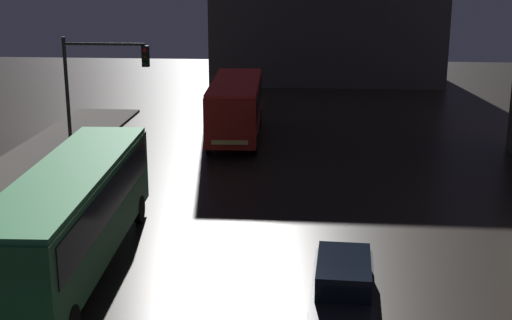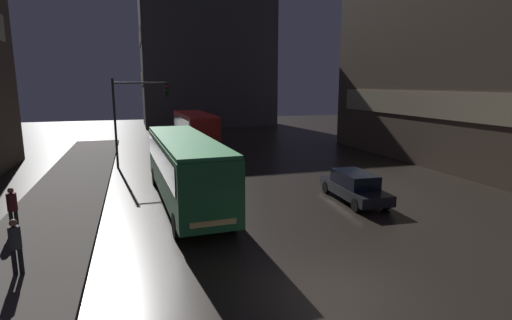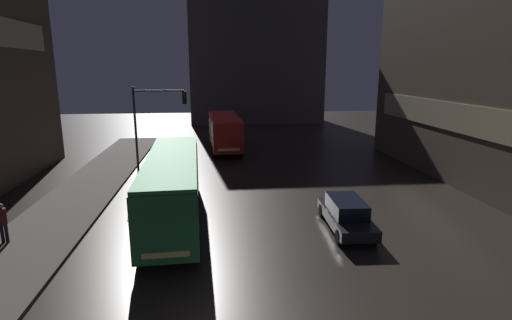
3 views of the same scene
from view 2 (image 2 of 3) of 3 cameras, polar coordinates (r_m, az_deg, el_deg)
ground_plane at (r=12.18m, az=11.93°, el=-17.95°), size 120.00×120.00×0.00m
sidewalk_left at (r=20.45m, az=-26.71°, el=-6.69°), size 4.00×48.00×0.15m
building_right_block at (r=34.21m, az=29.29°, el=11.28°), size 10.07×23.86×13.83m
building_far_backdrop at (r=60.14m, az=-7.23°, el=13.87°), size 18.07×12.00×18.26m
bus_near at (r=19.61m, az=-10.08°, el=-0.48°), size 2.92×11.63×3.30m
bus_far at (r=37.19m, az=-8.70°, el=4.74°), size 2.97×9.32×3.20m
car_taxi at (r=20.72m, az=13.88°, el=-3.66°), size 1.93×4.80×1.47m
pedestrian_near at (r=14.11m, az=-31.14°, el=-10.06°), size 0.42×0.42×1.74m
pedestrian_mid at (r=18.16m, az=-31.47°, el=-5.60°), size 0.45×0.45×1.76m
traffic_light_main at (r=29.23m, az=-17.02°, el=7.23°), size 3.79×0.35×6.19m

